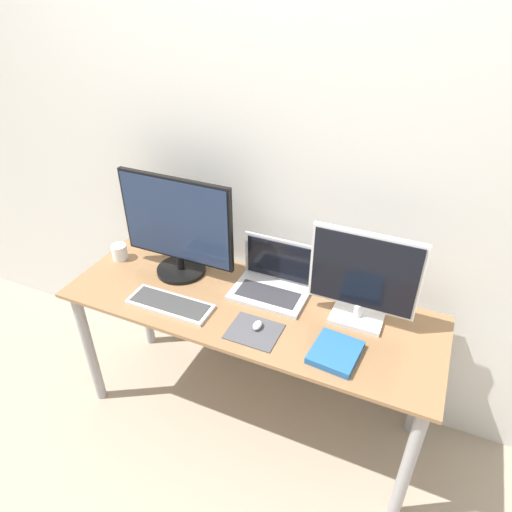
{
  "coord_description": "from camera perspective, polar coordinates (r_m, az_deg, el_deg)",
  "views": [
    {
      "loc": [
        0.67,
        -1.14,
        2.05
      ],
      "look_at": [
        0.02,
        0.34,
        0.98
      ],
      "focal_mm": 32.0,
      "sensor_mm": 36.0,
      "label": 1
    }
  ],
  "objects": [
    {
      "name": "monitor_right",
      "position": [
        1.9,
        13.25,
        -2.74
      ],
      "size": [
        0.45,
        0.15,
        0.43
      ],
      "color": "silver",
      "rests_on": "desk"
    },
    {
      "name": "keyboard",
      "position": [
        2.09,
        -10.7,
        -5.94
      ],
      "size": [
        0.39,
        0.14,
        0.02
      ],
      "color": "silver",
      "rests_on": "desk"
    },
    {
      "name": "mug",
      "position": [
        2.44,
        -16.69,
        0.48
      ],
      "size": [
        0.08,
        0.08,
        0.08
      ],
      "color": "white",
      "rests_on": "desk"
    },
    {
      "name": "mousepad",
      "position": [
        1.93,
        -0.23,
        -9.4
      ],
      "size": [
        0.21,
        0.18,
        0.0
      ],
      "color": "#47474C",
      "rests_on": "desk"
    },
    {
      "name": "book",
      "position": [
        1.85,
        9.89,
        -11.78
      ],
      "size": [
        0.19,
        0.21,
        0.03
      ],
      "color": "#235B9E",
      "rests_on": "desk"
    },
    {
      "name": "desk",
      "position": [
        2.14,
        -0.91,
        -8.71
      ],
      "size": [
        1.71,
        0.59,
        0.74
      ],
      "color": "olive",
      "rests_on": "ground_plane"
    },
    {
      "name": "mouse",
      "position": [
        1.93,
        0.18,
        -8.66
      ],
      "size": [
        0.04,
        0.06,
        0.03
      ],
      "color": "silver",
      "rests_on": "mousepad"
    },
    {
      "name": "ground_plane",
      "position": [
        2.44,
        -3.91,
        -23.79
      ],
      "size": [
        12.0,
        12.0,
        0.0
      ],
      "primitive_type": "plane",
      "color": "gray"
    },
    {
      "name": "wall_back",
      "position": [
        2.08,
        3.15,
        10.67
      ],
      "size": [
        7.0,
        0.05,
        2.5
      ],
      "color": "silver",
      "rests_on": "ground_plane"
    },
    {
      "name": "monitor_left",
      "position": [
        2.17,
        -9.86,
        3.54
      ],
      "size": [
        0.57,
        0.24,
        0.5
      ],
      "color": "black",
      "rests_on": "desk"
    },
    {
      "name": "laptop",
      "position": [
        2.11,
        2.17,
        -2.95
      ],
      "size": [
        0.35,
        0.23,
        0.24
      ],
      "color": "silver",
      "rests_on": "desk"
    }
  ]
}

